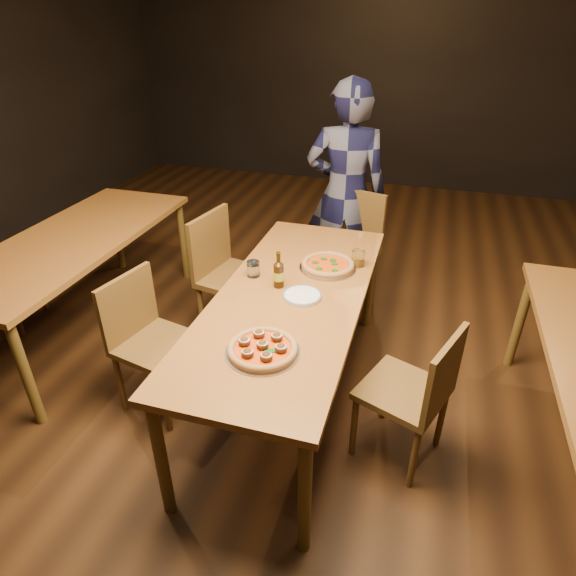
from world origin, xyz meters
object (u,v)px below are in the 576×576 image
(table_main, at_px, (291,305))
(pizza_margherita, at_px, (328,265))
(chair_main_nw, at_px, (158,344))
(diner, at_px, (346,194))
(chair_end, at_px, (343,253))
(water_glass, at_px, (253,269))
(chair_main_sw, at_px, (237,277))
(amber_glass, at_px, (358,258))
(plate_stack, at_px, (302,296))
(pizza_meatball, at_px, (263,348))
(beer_bottle, at_px, (279,275))
(table_left, at_px, (72,247))
(chair_main_e, at_px, (403,390))

(table_main, xyz_separation_m, pizza_margherita, (0.13, 0.37, 0.09))
(chair_main_nw, xyz_separation_m, diner, (0.77, 1.68, 0.43))
(chair_end, bearing_deg, pizza_margherita, -70.74)
(chair_end, height_order, diner, diner)
(water_glass, bearing_deg, chair_main_sw, 125.57)
(water_glass, xyz_separation_m, amber_glass, (0.57, 0.31, 0.00))
(chair_main_nw, distance_m, chair_main_sw, 0.83)
(chair_end, bearing_deg, chair_main_sw, -121.27)
(chair_main_nw, height_order, plate_stack, chair_main_nw)
(chair_end, distance_m, water_glass, 1.10)
(chair_main_nw, relative_size, chair_main_sw, 0.91)
(chair_end, relative_size, water_glass, 10.26)
(chair_main_sw, xyz_separation_m, pizza_margherita, (0.69, -0.17, 0.29))
(table_main, relative_size, amber_glass, 19.58)
(chair_main_sw, relative_size, pizza_meatball, 2.78)
(chair_main_sw, distance_m, beer_bottle, 0.75)
(table_left, bearing_deg, diner, 32.51)
(chair_main_e, bearing_deg, chair_main_nw, -67.81)
(chair_main_sw, height_order, water_glass, chair_main_sw)
(water_glass, bearing_deg, plate_stack, -24.79)
(pizza_meatball, distance_m, plate_stack, 0.53)
(pizza_margherita, bearing_deg, chair_end, 92.92)
(table_left, distance_m, pizza_meatball, 1.92)
(table_left, height_order, pizza_margherita, pizza_margherita)
(plate_stack, height_order, amber_glass, amber_glass)
(chair_main_sw, xyz_separation_m, pizza_meatball, (0.58, -1.08, 0.29))
(chair_main_e, distance_m, chair_end, 1.50)
(chair_main_e, bearing_deg, diner, -137.57)
(chair_main_sw, bearing_deg, table_left, 112.51)
(diner, bearing_deg, table_main, 81.19)
(chair_main_e, xyz_separation_m, water_glass, (-0.95, 0.39, 0.37))
(chair_main_e, height_order, beer_bottle, beer_bottle)
(diner, bearing_deg, pizza_margherita, 87.84)
(pizza_margherita, bearing_deg, pizza_meatball, -96.65)
(chair_main_nw, bearing_deg, pizza_margherita, -41.33)
(beer_bottle, bearing_deg, amber_glass, 45.11)
(water_glass, bearing_deg, chair_main_e, -22.20)
(water_glass, bearing_deg, pizza_margherita, 28.78)
(table_main, distance_m, chair_main_sw, 0.80)
(chair_end, distance_m, pizza_margherita, 0.82)
(chair_main_sw, relative_size, chair_main_e, 1.12)
(table_main, relative_size, beer_bottle, 9.40)
(chair_main_sw, relative_size, water_glass, 10.18)
(chair_end, height_order, amber_glass, chair_end)
(chair_end, relative_size, diner, 0.56)
(pizza_margherita, bearing_deg, chair_main_nw, -143.42)
(table_left, bearing_deg, chair_main_e, -12.86)
(chair_main_sw, distance_m, chair_main_e, 1.47)
(pizza_meatball, bearing_deg, table_main, 92.58)
(pizza_meatball, bearing_deg, water_glass, 113.50)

